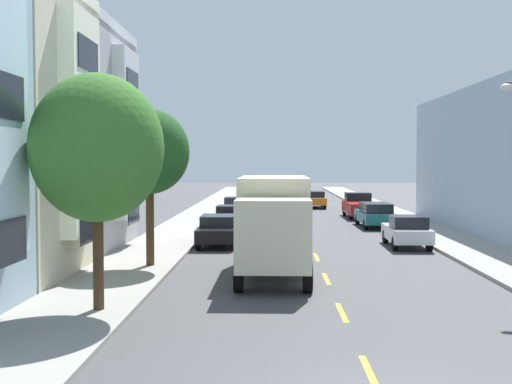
{
  "coord_description": "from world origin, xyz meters",
  "views": [
    {
      "loc": [
        -1.86,
        -10.35,
        4.03
      ],
      "look_at": [
        -2.66,
        22.75,
        2.46
      ],
      "focal_mm": 46.17,
      "sensor_mm": 36.0,
      "label": 1
    }
  ],
  "objects_px": {
    "parked_hatchback_silver": "(236,208)",
    "moving_orange_sedan": "(314,199)",
    "parked_hatchback_white": "(407,231)",
    "street_tree_nearest": "(97,148)",
    "parked_pickup_red": "(360,206)",
    "parked_wagon_teal": "(375,214)",
    "delivery_box_truck": "(274,221)",
    "street_tree_second": "(149,152)",
    "parked_sedan_black": "(218,230)",
    "parked_hatchback_burgundy": "(230,219)"
  },
  "relations": [
    {
      "from": "street_tree_nearest",
      "to": "parked_wagon_teal",
      "type": "relative_size",
      "value": 1.3
    },
    {
      "from": "parked_hatchback_silver",
      "to": "parked_sedan_black",
      "type": "xyz_separation_m",
      "value": [
        -0.05,
        -14.35,
        -0.01
      ]
    },
    {
      "from": "delivery_box_truck",
      "to": "parked_hatchback_white",
      "type": "height_order",
      "value": "delivery_box_truck"
    },
    {
      "from": "parked_pickup_red",
      "to": "parked_sedan_black",
      "type": "relative_size",
      "value": 1.17
    },
    {
      "from": "parked_sedan_black",
      "to": "parked_hatchback_silver",
      "type": "bearing_deg",
      "value": 89.78
    },
    {
      "from": "parked_wagon_teal",
      "to": "moving_orange_sedan",
      "type": "distance_m",
      "value": 16.88
    },
    {
      "from": "parked_hatchback_white",
      "to": "parked_hatchback_silver",
      "type": "bearing_deg",
      "value": 120.74
    },
    {
      "from": "moving_orange_sedan",
      "to": "street_tree_nearest",
      "type": "bearing_deg",
      "value": -101.7
    },
    {
      "from": "street_tree_nearest",
      "to": "parked_hatchback_silver",
      "type": "bearing_deg",
      "value": 85.94
    },
    {
      "from": "delivery_box_truck",
      "to": "parked_wagon_teal",
      "type": "height_order",
      "value": "delivery_box_truck"
    },
    {
      "from": "street_tree_nearest",
      "to": "parked_wagon_teal",
      "type": "bearing_deg",
      "value": 64.78
    },
    {
      "from": "moving_orange_sedan",
      "to": "street_tree_second",
      "type": "bearing_deg",
      "value": -104.25
    },
    {
      "from": "parked_hatchback_silver",
      "to": "parked_pickup_red",
      "type": "bearing_deg",
      "value": 8.4
    },
    {
      "from": "parked_hatchback_burgundy",
      "to": "moving_orange_sedan",
      "type": "height_order",
      "value": "parked_hatchback_burgundy"
    },
    {
      "from": "delivery_box_truck",
      "to": "parked_wagon_teal",
      "type": "xyz_separation_m",
      "value": [
        6.19,
        16.91,
        -1.13
      ]
    },
    {
      "from": "parked_hatchback_silver",
      "to": "parked_hatchback_burgundy",
      "type": "relative_size",
      "value": 1.0
    },
    {
      "from": "parked_hatchback_white",
      "to": "delivery_box_truck",
      "type": "bearing_deg",
      "value": -129.05
    },
    {
      "from": "parked_wagon_teal",
      "to": "moving_orange_sedan",
      "type": "xyz_separation_m",
      "value": [
        -2.59,
        16.68,
        -0.05
      ]
    },
    {
      "from": "parked_hatchback_white",
      "to": "moving_orange_sedan",
      "type": "distance_m",
      "value": 26.05
    },
    {
      "from": "street_tree_second",
      "to": "parked_wagon_teal",
      "type": "height_order",
      "value": "street_tree_second"
    },
    {
      "from": "parked_wagon_teal",
      "to": "parked_hatchback_burgundy",
      "type": "bearing_deg",
      "value": -160.51
    },
    {
      "from": "parked_pickup_red",
      "to": "parked_hatchback_white",
      "type": "bearing_deg",
      "value": -89.8
    },
    {
      "from": "parked_wagon_teal",
      "to": "parked_hatchback_white",
      "type": "distance_m",
      "value": 9.23
    },
    {
      "from": "street_tree_nearest",
      "to": "parked_pickup_red",
      "type": "bearing_deg",
      "value": 70.11
    },
    {
      "from": "street_tree_second",
      "to": "delivery_box_truck",
      "type": "distance_m",
      "value": 5.36
    },
    {
      "from": "street_tree_nearest",
      "to": "moving_orange_sedan",
      "type": "height_order",
      "value": "street_tree_nearest"
    },
    {
      "from": "parked_hatchback_burgundy",
      "to": "parked_pickup_red",
      "type": "bearing_deg",
      "value": 49.12
    },
    {
      "from": "street_tree_nearest",
      "to": "parked_hatchback_silver",
      "type": "distance_m",
      "value": 28.79
    },
    {
      "from": "parked_hatchback_white",
      "to": "parked_pickup_red",
      "type": "bearing_deg",
      "value": 90.2
    },
    {
      "from": "parked_pickup_red",
      "to": "parked_sedan_black",
      "type": "bearing_deg",
      "value": -119.4
    },
    {
      "from": "parked_sedan_black",
      "to": "parked_hatchback_white",
      "type": "bearing_deg",
      "value": -3.02
    },
    {
      "from": "street_tree_second",
      "to": "parked_sedan_black",
      "type": "relative_size",
      "value": 1.28
    },
    {
      "from": "parked_hatchback_silver",
      "to": "street_tree_second",
      "type": "bearing_deg",
      "value": -95.45
    },
    {
      "from": "parked_hatchback_burgundy",
      "to": "moving_orange_sedan",
      "type": "bearing_deg",
      "value": 73.07
    },
    {
      "from": "parked_hatchback_white",
      "to": "parked_pickup_red",
      "type": "height_order",
      "value": "parked_pickup_red"
    },
    {
      "from": "street_tree_second",
      "to": "moving_orange_sedan",
      "type": "xyz_separation_m",
      "value": [
        8.2,
        32.28,
        -3.6
      ]
    },
    {
      "from": "street_tree_nearest",
      "to": "moving_orange_sedan",
      "type": "distance_m",
      "value": 40.59
    },
    {
      "from": "street_tree_nearest",
      "to": "parked_sedan_black",
      "type": "distance_m",
      "value": 14.73
    },
    {
      "from": "street_tree_nearest",
      "to": "parked_hatchback_white",
      "type": "xyz_separation_m",
      "value": [
        10.83,
        13.67,
        -3.6
      ]
    },
    {
      "from": "parked_hatchback_burgundy",
      "to": "street_tree_second",
      "type": "bearing_deg",
      "value": -99.91
    },
    {
      "from": "street_tree_nearest",
      "to": "parked_pickup_red",
      "type": "xyz_separation_m",
      "value": [
        10.78,
        29.78,
        -3.53
      ]
    },
    {
      "from": "parked_hatchback_white",
      "to": "street_tree_nearest",
      "type": "bearing_deg",
      "value": -128.39
    },
    {
      "from": "street_tree_second",
      "to": "parked_hatchback_silver",
      "type": "relative_size",
      "value": 1.45
    },
    {
      "from": "parked_pickup_red",
      "to": "parked_wagon_teal",
      "type": "bearing_deg",
      "value": -89.91
    },
    {
      "from": "street_tree_nearest",
      "to": "delivery_box_truck",
      "type": "height_order",
      "value": "street_tree_nearest"
    },
    {
      "from": "parked_hatchback_silver",
      "to": "parked_hatchback_burgundy",
      "type": "bearing_deg",
      "value": -88.85
    },
    {
      "from": "street_tree_second",
      "to": "moving_orange_sedan",
      "type": "height_order",
      "value": "street_tree_second"
    },
    {
      "from": "street_tree_second",
      "to": "parked_hatchback_silver",
      "type": "distance_m",
      "value": 21.58
    },
    {
      "from": "street_tree_nearest",
      "to": "parked_wagon_teal",
      "type": "height_order",
      "value": "street_tree_nearest"
    },
    {
      "from": "parked_hatchback_silver",
      "to": "moving_orange_sedan",
      "type": "xyz_separation_m",
      "value": [
        6.18,
        11.1,
        -0.01
      ]
    }
  ]
}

